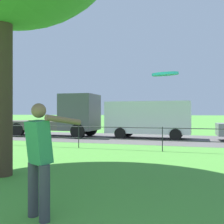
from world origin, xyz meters
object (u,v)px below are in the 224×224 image
at_px(frisbee, 165,74).
at_px(flatbed_truck_far_right, 59,118).
at_px(panel_van_left, 149,118).
at_px(person_thrower, 39,156).

bearing_deg(frisbee, flatbed_truck_far_right, 121.86).
bearing_deg(frisbee, panel_van_left, 100.04).
distance_m(person_thrower, panel_van_left, 12.90).
xyz_separation_m(person_thrower, frisbee, (1.94, -0.78, 1.05)).
bearing_deg(flatbed_truck_far_right, person_thrower, -63.17).
height_order(flatbed_truck_far_right, panel_van_left, flatbed_truck_far_right).
distance_m(person_thrower, frisbee, 2.34).
xyz_separation_m(person_thrower, flatbed_truck_far_right, (-6.36, 12.58, 0.28)).
bearing_deg(person_thrower, flatbed_truck_far_right, 116.83).
height_order(frisbee, flatbed_truck_far_right, flatbed_truck_far_right).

